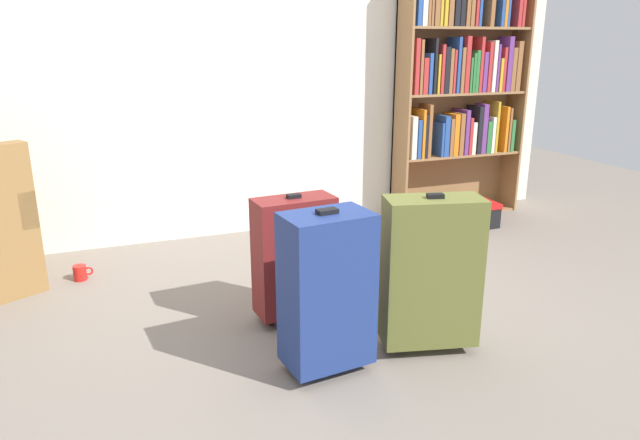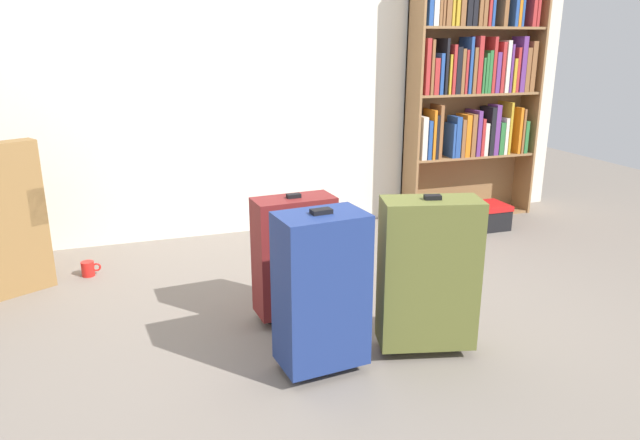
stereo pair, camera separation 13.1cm
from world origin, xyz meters
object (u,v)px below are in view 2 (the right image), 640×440
(suitcase_navy_blue, at_px, (321,290))
(storage_box, at_px, (480,216))
(suitcase_dark_red, at_px, (294,255))
(bookshelf, at_px, (473,80))
(mug, at_px, (88,269))
(suitcase_olive, at_px, (428,273))

(suitcase_navy_blue, bearing_deg, storage_box, 40.20)
(suitcase_dark_red, bearing_deg, suitcase_navy_blue, -93.59)
(bookshelf, relative_size, suitcase_dark_red, 2.93)
(mug, bearing_deg, suitcase_navy_blue, -55.47)
(mug, height_order, suitcase_dark_red, suitcase_dark_red)
(suitcase_olive, xyz_separation_m, suitcase_navy_blue, (-0.53, -0.00, -0.01))
(bookshelf, bearing_deg, suitcase_olive, -126.07)
(bookshelf, height_order, suitcase_navy_blue, bookshelf)
(bookshelf, distance_m, suitcase_navy_blue, 2.87)
(mug, distance_m, storage_box, 2.92)
(storage_box, distance_m, suitcase_navy_blue, 2.47)
(bookshelf, xyz_separation_m, storage_box, (-0.09, -0.39, -1.03))
(storage_box, relative_size, suitcase_olive, 0.55)
(bookshelf, distance_m, mug, 3.23)
(mug, relative_size, suitcase_navy_blue, 0.16)
(suitcase_dark_red, height_order, suitcase_navy_blue, suitcase_navy_blue)
(bookshelf, distance_m, suitcase_olive, 2.54)
(storage_box, bearing_deg, suitcase_olive, -130.40)
(mug, bearing_deg, suitcase_dark_red, -42.31)
(mug, height_order, suitcase_navy_blue, suitcase_navy_blue)
(bookshelf, height_order, storage_box, bookshelf)
(mug, xyz_separation_m, storage_box, (2.92, 0.05, 0.06))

